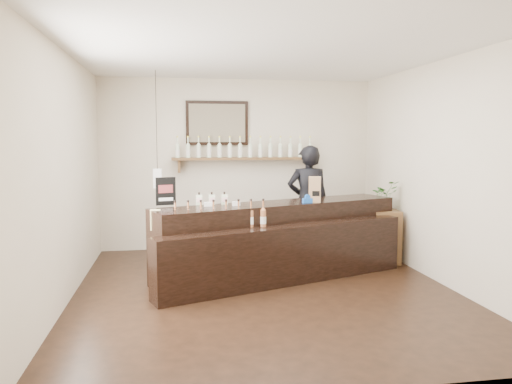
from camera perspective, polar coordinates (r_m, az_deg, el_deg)
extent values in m
plane|color=black|center=(6.14, 1.02, -11.15)|extent=(5.00, 5.00, 0.00)
plane|color=beige|center=(8.35, -2.05, 3.19)|extent=(4.50, 0.00, 4.50)
plane|color=beige|center=(3.46, 8.52, -0.91)|extent=(4.50, 0.00, 4.50)
plane|color=beige|center=(5.91, -20.97, 1.61)|extent=(0.00, 5.00, 5.00)
plane|color=beige|center=(6.66, 20.46, 2.09)|extent=(0.00, 5.00, 5.00)
plane|color=white|center=(5.95, 1.07, 15.57)|extent=(5.00, 5.00, 0.00)
cube|color=brown|center=(8.23, -1.24, 3.85)|extent=(2.40, 0.25, 0.04)
cube|color=brown|center=(8.18, -8.79, 2.92)|extent=(0.04, 0.20, 0.20)
cube|color=brown|center=(8.48, 5.98, 3.07)|extent=(0.04, 0.20, 0.20)
cube|color=black|center=(8.28, -4.47, 7.86)|extent=(1.02, 0.04, 0.72)
cube|color=#473B2D|center=(8.25, -4.45, 7.86)|extent=(0.92, 0.01, 0.62)
cube|color=white|center=(7.40, -11.19, 1.54)|extent=(0.12, 0.12, 0.28)
cylinder|color=black|center=(7.38, -11.33, 8.10)|extent=(0.01, 0.01, 1.41)
cylinder|color=#E0F5CD|center=(8.14, -8.96, 4.61)|extent=(0.07, 0.07, 0.20)
cone|color=#E0F5CD|center=(8.14, -8.97, 5.50)|extent=(0.07, 0.07, 0.05)
cylinder|color=#E0F5CD|center=(8.14, -8.98, 5.92)|extent=(0.02, 0.02, 0.07)
cylinder|color=yellow|center=(8.14, -8.98, 6.26)|extent=(0.03, 0.03, 0.02)
cylinder|color=white|center=(8.14, -8.96, 4.47)|extent=(0.07, 0.07, 0.09)
cylinder|color=#E0F5CD|center=(8.15, -7.76, 4.63)|extent=(0.07, 0.07, 0.20)
cone|color=#E0F5CD|center=(8.14, -7.78, 5.52)|extent=(0.07, 0.07, 0.05)
cylinder|color=#E0F5CD|center=(8.14, -7.78, 5.94)|extent=(0.02, 0.02, 0.07)
cylinder|color=yellow|center=(8.14, -7.79, 6.27)|extent=(0.03, 0.03, 0.02)
cylinder|color=white|center=(8.15, -7.76, 4.48)|extent=(0.07, 0.07, 0.09)
cylinder|color=#E0F5CD|center=(8.15, -6.57, 4.64)|extent=(0.07, 0.07, 0.20)
cone|color=#E0F5CD|center=(8.15, -6.58, 5.54)|extent=(0.07, 0.07, 0.05)
cylinder|color=#E0F5CD|center=(8.15, -6.59, 5.96)|extent=(0.02, 0.02, 0.07)
cylinder|color=yellow|center=(8.15, -6.59, 6.29)|extent=(0.03, 0.03, 0.02)
cylinder|color=white|center=(8.15, -6.57, 4.50)|extent=(0.07, 0.07, 0.09)
cylinder|color=#E0F5CD|center=(8.16, -5.38, 4.66)|extent=(0.07, 0.07, 0.20)
cone|color=#E0F5CD|center=(8.16, -5.39, 5.55)|extent=(0.07, 0.07, 0.05)
cylinder|color=#E0F5CD|center=(8.16, -5.39, 5.97)|extent=(0.02, 0.02, 0.07)
cylinder|color=yellow|center=(8.16, -5.40, 6.30)|extent=(0.03, 0.03, 0.02)
cylinder|color=white|center=(8.16, -5.38, 4.52)|extent=(0.07, 0.07, 0.09)
cylinder|color=#E0F5CD|center=(8.18, -4.19, 4.67)|extent=(0.07, 0.07, 0.20)
cone|color=#E0F5CD|center=(8.17, -4.20, 5.56)|extent=(0.07, 0.07, 0.05)
cylinder|color=#E0F5CD|center=(8.17, -4.20, 5.98)|extent=(0.02, 0.02, 0.07)
cylinder|color=yellow|center=(8.17, -4.21, 6.31)|extent=(0.03, 0.03, 0.02)
cylinder|color=white|center=(8.18, -4.19, 4.53)|extent=(0.07, 0.07, 0.09)
cylinder|color=#E0F5CD|center=(8.19, -3.01, 4.68)|extent=(0.07, 0.07, 0.20)
cone|color=#E0F5CD|center=(8.19, -3.02, 5.57)|extent=(0.07, 0.07, 0.05)
cylinder|color=#E0F5CD|center=(8.19, -3.02, 5.99)|extent=(0.02, 0.02, 0.07)
cylinder|color=yellow|center=(8.19, -3.02, 6.32)|extent=(0.03, 0.03, 0.02)
cylinder|color=white|center=(8.19, -3.01, 4.54)|extent=(0.07, 0.07, 0.09)
cylinder|color=#E0F5CD|center=(8.21, -1.83, 4.69)|extent=(0.07, 0.07, 0.20)
cone|color=#E0F5CD|center=(8.21, -1.84, 5.58)|extent=(0.07, 0.07, 0.05)
cylinder|color=#E0F5CD|center=(8.21, -1.84, 6.00)|extent=(0.02, 0.02, 0.07)
cylinder|color=yellow|center=(8.21, -1.84, 6.32)|extent=(0.03, 0.03, 0.02)
cylinder|color=white|center=(8.21, -1.83, 4.55)|extent=(0.07, 0.07, 0.09)
cylinder|color=#E0F5CD|center=(8.24, -0.66, 4.70)|extent=(0.07, 0.07, 0.20)
cone|color=#E0F5CD|center=(8.23, -0.66, 5.58)|extent=(0.07, 0.07, 0.05)
cylinder|color=#E0F5CD|center=(8.23, -0.66, 6.00)|extent=(0.02, 0.02, 0.07)
cylinder|color=yellow|center=(8.23, -0.66, 6.33)|extent=(0.03, 0.03, 0.02)
cylinder|color=white|center=(8.24, -0.66, 4.56)|extent=(0.07, 0.07, 0.09)
cylinder|color=#E0F5CD|center=(8.26, 0.50, 4.70)|extent=(0.07, 0.07, 0.20)
cone|color=#E0F5CD|center=(8.26, 0.50, 5.58)|extent=(0.07, 0.07, 0.05)
cylinder|color=#E0F5CD|center=(8.26, 0.50, 6.00)|extent=(0.02, 0.02, 0.07)
cylinder|color=yellow|center=(8.26, 0.50, 6.32)|extent=(0.03, 0.03, 0.02)
cylinder|color=white|center=(8.26, 0.50, 4.56)|extent=(0.07, 0.07, 0.09)
cylinder|color=#E0F5CD|center=(8.29, 1.66, 4.70)|extent=(0.07, 0.07, 0.20)
cone|color=#E0F5CD|center=(8.29, 1.66, 5.58)|extent=(0.07, 0.07, 0.05)
cylinder|color=#E0F5CD|center=(8.29, 1.66, 6.00)|extent=(0.02, 0.02, 0.07)
cylinder|color=yellow|center=(8.29, 1.66, 6.32)|extent=(0.03, 0.03, 0.02)
cylinder|color=white|center=(8.30, 1.66, 4.56)|extent=(0.07, 0.07, 0.09)
cylinder|color=#E0F5CD|center=(8.33, 2.80, 4.71)|extent=(0.07, 0.07, 0.20)
cone|color=#E0F5CD|center=(8.33, 2.81, 5.58)|extent=(0.07, 0.07, 0.05)
cylinder|color=#E0F5CD|center=(8.33, 2.81, 5.99)|extent=(0.02, 0.02, 0.07)
cylinder|color=yellow|center=(8.33, 2.81, 6.32)|extent=(0.03, 0.03, 0.02)
cylinder|color=white|center=(8.33, 2.80, 4.57)|extent=(0.07, 0.07, 0.09)
cylinder|color=#E0F5CD|center=(8.37, 3.94, 4.70)|extent=(0.07, 0.07, 0.20)
cone|color=#E0F5CD|center=(8.36, 3.95, 5.57)|extent=(0.07, 0.07, 0.05)
cylinder|color=#E0F5CD|center=(8.36, 3.95, 5.99)|extent=(0.02, 0.02, 0.07)
cylinder|color=yellow|center=(8.36, 3.95, 6.31)|extent=(0.03, 0.03, 0.02)
cylinder|color=white|center=(8.37, 3.94, 4.56)|extent=(0.07, 0.07, 0.09)
cylinder|color=#E0F5CD|center=(8.41, 5.07, 4.70)|extent=(0.07, 0.07, 0.20)
cone|color=#E0F5CD|center=(8.40, 5.08, 5.57)|extent=(0.07, 0.07, 0.05)
cylinder|color=#E0F5CD|center=(8.40, 5.08, 5.98)|extent=(0.02, 0.02, 0.07)
cylinder|color=yellow|center=(8.40, 5.08, 6.30)|extent=(0.03, 0.03, 0.02)
cylinder|color=white|center=(8.41, 5.07, 4.56)|extent=(0.07, 0.07, 0.09)
cylinder|color=#E0F5CD|center=(8.45, 6.18, 4.70)|extent=(0.07, 0.07, 0.20)
cone|color=#E0F5CD|center=(8.45, 6.19, 5.56)|extent=(0.07, 0.07, 0.05)
cylinder|color=#E0F5CD|center=(8.45, 6.20, 5.96)|extent=(0.02, 0.02, 0.07)
cylinder|color=yellow|center=(8.45, 6.20, 6.28)|extent=(0.03, 0.03, 0.02)
cylinder|color=white|center=(8.45, 6.18, 4.56)|extent=(0.07, 0.07, 0.09)
cube|color=black|center=(6.75, 2.71, -5.32)|extent=(3.48, 1.76, 0.97)
cube|color=black|center=(6.33, 3.58, -7.17)|extent=(3.38, 1.47, 0.74)
cube|color=white|center=(6.31, -5.51, -1.41)|extent=(0.10, 0.04, 0.05)
cube|color=white|center=(6.35, -2.28, -1.35)|extent=(0.10, 0.04, 0.05)
cube|color=#E6D88C|center=(6.10, -11.41, -3.69)|extent=(0.12, 0.12, 0.12)
cube|color=#E6D88C|center=(6.08, -11.43, -2.57)|extent=(0.12, 0.12, 0.12)
cube|color=#E0F5CD|center=(6.47, -6.52, -0.88)|extent=(0.08, 0.08, 0.13)
cube|color=#FFC6C7|center=(6.43, -6.50, -0.93)|extent=(0.07, 0.00, 0.06)
cylinder|color=black|center=(6.46, -6.53, -0.16)|extent=(0.02, 0.02, 0.03)
cube|color=#E0F5CD|center=(6.48, -5.08, -0.86)|extent=(0.08, 0.08, 0.13)
cube|color=#FFC6C7|center=(6.44, -5.05, -0.90)|extent=(0.07, 0.00, 0.06)
cylinder|color=black|center=(6.47, -5.08, -0.14)|extent=(0.02, 0.02, 0.03)
cube|color=#E0F5CD|center=(6.50, -3.64, -0.83)|extent=(0.08, 0.08, 0.13)
cube|color=#FFC6C7|center=(6.45, -3.59, -0.88)|extent=(0.07, 0.00, 0.06)
cylinder|color=black|center=(6.49, -3.64, -0.11)|extent=(0.02, 0.02, 0.03)
cylinder|color=#9F5D36|center=(6.09, -9.20, -3.26)|extent=(0.07, 0.07, 0.20)
cone|color=#9F5D36|center=(6.07, -9.22, -2.08)|extent=(0.07, 0.07, 0.05)
cylinder|color=#9F5D36|center=(6.06, -9.23, -1.52)|extent=(0.02, 0.02, 0.07)
cylinder|color=black|center=(6.06, -9.24, -1.08)|extent=(0.03, 0.03, 0.02)
cylinder|color=white|center=(6.09, -9.20, -3.45)|extent=(0.07, 0.07, 0.09)
cylinder|color=#9F5D36|center=(6.09, -7.75, -3.24)|extent=(0.07, 0.07, 0.20)
cone|color=#9F5D36|center=(6.07, -7.77, -2.05)|extent=(0.07, 0.07, 0.05)
cylinder|color=#9F5D36|center=(6.06, -7.78, -1.49)|extent=(0.02, 0.02, 0.07)
cylinder|color=black|center=(6.06, -7.78, -1.05)|extent=(0.03, 0.03, 0.02)
cylinder|color=white|center=(6.09, -7.75, -3.42)|extent=(0.07, 0.07, 0.09)
cylinder|color=#9F5D36|center=(6.10, -6.31, -3.21)|extent=(0.07, 0.07, 0.20)
cone|color=#9F5D36|center=(6.08, -6.32, -2.03)|extent=(0.07, 0.07, 0.05)
cylinder|color=#9F5D36|center=(6.07, -6.33, -1.46)|extent=(0.02, 0.02, 0.07)
cylinder|color=black|center=(6.06, -6.33, -1.02)|extent=(0.03, 0.03, 0.02)
cylinder|color=white|center=(6.10, -6.31, -3.40)|extent=(0.07, 0.07, 0.09)
cylinder|color=#9F5D36|center=(6.11, -4.87, -3.18)|extent=(0.07, 0.07, 0.20)
cone|color=#9F5D36|center=(6.09, -4.88, -2.00)|extent=(0.07, 0.07, 0.05)
cylinder|color=#9F5D36|center=(6.08, -4.88, -1.44)|extent=(0.02, 0.02, 0.07)
cylinder|color=black|center=(6.07, -4.89, -1.00)|extent=(0.03, 0.03, 0.02)
cylinder|color=white|center=(6.11, -4.87, -3.37)|extent=(0.07, 0.07, 0.09)
cylinder|color=#9F5D36|center=(6.12, -3.43, -3.15)|extent=(0.07, 0.07, 0.20)
cone|color=#9F5D36|center=(6.10, -3.44, -1.97)|extent=(0.07, 0.07, 0.05)
cylinder|color=#9F5D36|center=(6.09, -3.44, -1.41)|extent=(0.02, 0.02, 0.07)
cylinder|color=black|center=(6.09, -3.45, -0.97)|extent=(0.03, 0.03, 0.02)
cylinder|color=white|center=(6.12, -3.43, -3.33)|extent=(0.07, 0.07, 0.09)
cylinder|color=#9F5D36|center=(6.14, -2.00, -3.11)|extent=(0.07, 0.07, 0.20)
cone|color=#9F5D36|center=(6.12, -2.01, -1.94)|extent=(0.07, 0.07, 0.05)
cylinder|color=#9F5D36|center=(6.11, -2.01, -1.38)|extent=(0.02, 0.02, 0.07)
cylinder|color=black|center=(6.10, -2.01, -0.94)|extent=(0.03, 0.03, 0.02)
cylinder|color=white|center=(6.14, -2.00, -3.30)|extent=(0.07, 0.07, 0.09)
cylinder|color=#9F5D36|center=(6.16, -0.58, -3.08)|extent=(0.07, 0.07, 0.20)
cone|color=#9F5D36|center=(6.14, -0.58, -1.91)|extent=(0.07, 0.07, 0.05)
cylinder|color=#9F5D36|center=(6.13, -0.59, -1.35)|extent=(0.02, 0.02, 0.07)
cylinder|color=black|center=(6.13, -0.59, -0.92)|extent=(0.03, 0.03, 0.02)
cylinder|color=white|center=(6.16, -0.58, -3.26)|extent=(0.07, 0.07, 0.09)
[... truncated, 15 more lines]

